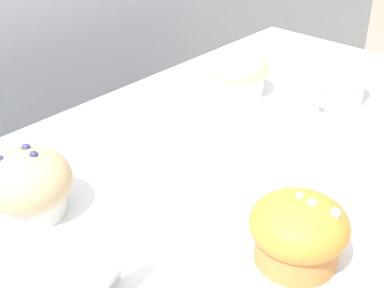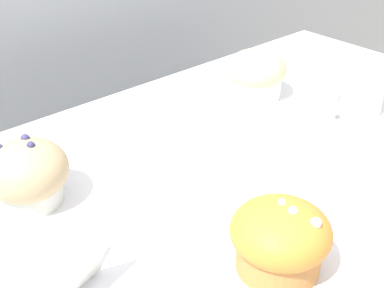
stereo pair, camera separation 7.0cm
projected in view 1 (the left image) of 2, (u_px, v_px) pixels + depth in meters
name	position (u px, v px, depth m)	size (l,w,h in m)	color
wall_back	(25.00, 59.00, 1.12)	(3.20, 0.10, 1.80)	#B2B7BC
muffin_front_center	(29.00, 185.00, 0.63)	(0.10, 0.10, 0.09)	silver
muffin_back_left	(238.00, 71.00, 0.93)	(0.10, 0.10, 0.08)	white
muffin_back_right	(298.00, 231.00, 0.56)	(0.11, 0.11, 0.08)	#C77E3F
coffee_cup	(339.00, 79.00, 0.89)	(0.13, 0.08, 0.09)	white
price_card	(102.00, 271.00, 0.52)	(0.06, 0.05, 0.06)	white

